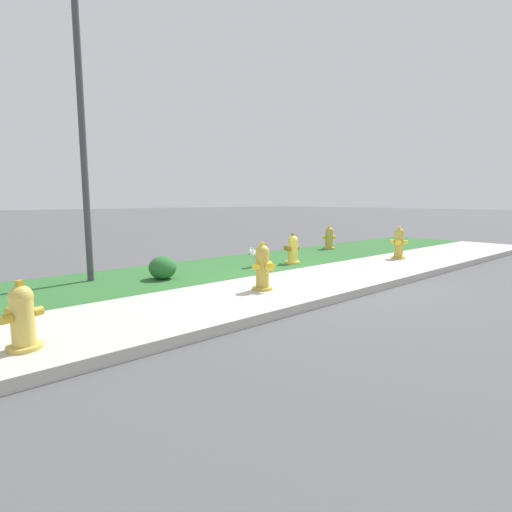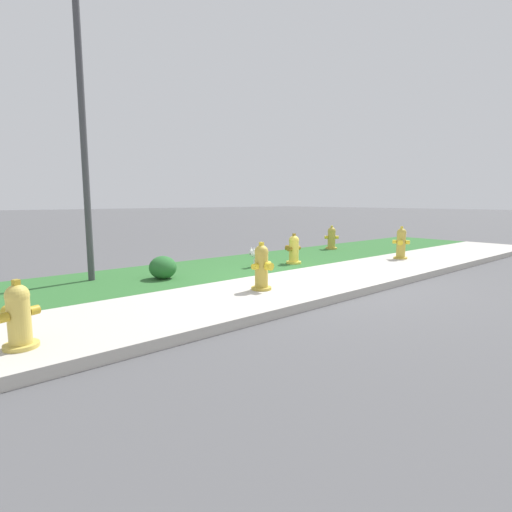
{
  "view_description": "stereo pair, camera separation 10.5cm",
  "coord_description": "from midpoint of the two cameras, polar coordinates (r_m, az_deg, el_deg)",
  "views": [
    {
      "loc": [
        -5.17,
        -4.37,
        1.39
      ],
      "look_at": [
        -0.49,
        0.87,
        0.4
      ],
      "focal_mm": 28.0,
      "sensor_mm": 36.0,
      "label": 1
    },
    {
      "loc": [
        -5.09,
        -4.44,
        1.39
      ],
      "look_at": [
        -0.49,
        0.87,
        0.4
      ],
      "focal_mm": 28.0,
      "sensor_mm": 36.0,
      "label": 2
    }
  ],
  "objects": [
    {
      "name": "ground_plane",
      "position": [
        6.91,
        7.44,
        -3.67
      ],
      "size": [
        120.0,
        120.0,
        0.0
      ],
      "primitive_type": "plane",
      "color": "#515154"
    },
    {
      "name": "sidewalk_pavement",
      "position": [
        6.9,
        7.44,
        -3.63
      ],
      "size": [
        18.0,
        2.04,
        0.01
      ],
      "primitive_type": "cube",
      "color": "#BCB7AD",
      "rests_on": "ground"
    },
    {
      "name": "grass_verge",
      "position": [
        8.51,
        -4.04,
        -1.38
      ],
      "size": [
        18.0,
        2.45,
        0.01
      ],
      "primitive_type": "cube",
      "color": "#2D662D",
      "rests_on": "ground"
    },
    {
      "name": "street_curb",
      "position": [
        6.25,
        15.12,
        -4.56
      ],
      "size": [
        18.0,
        0.16,
        0.12
      ],
      "primitive_type": "cube",
      "color": "#BCB7AD",
      "rests_on": "ground"
    },
    {
      "name": "fire_hydrant_at_driveway",
      "position": [
        10.04,
        19.45,
        1.74
      ],
      "size": [
        0.37,
        0.39,
        0.78
      ],
      "rotation": [
        0.0,
        0.0,
        1.98
      ],
      "color": "gold",
      "rests_on": "ground"
    },
    {
      "name": "fire_hydrant_by_grass_verge",
      "position": [
        4.34,
        -31.05,
        -7.52
      ],
      "size": [
        0.39,
        0.37,
        0.66
      ],
      "rotation": [
        0.0,
        0.0,
        0.34
      ],
      "color": "gold",
      "rests_on": "ground"
    },
    {
      "name": "fire_hydrant_far_end",
      "position": [
        6.16,
        0.47,
        -1.62
      ],
      "size": [
        0.39,
        0.37,
        0.75
      ],
      "rotation": [
        0.0,
        0.0,
        3.27
      ],
      "color": "gold",
      "rests_on": "ground"
    },
    {
      "name": "fire_hydrant_near_corner",
      "position": [
        11.58,
        10.14,
        2.56
      ],
      "size": [
        0.36,
        0.36,
        0.67
      ],
      "rotation": [
        0.0,
        0.0,
        5.53
      ],
      "color": "gold",
      "rests_on": "ground"
    },
    {
      "name": "fire_hydrant_across_street",
      "position": [
        8.79,
        4.89,
        0.95
      ],
      "size": [
        0.4,
        0.38,
        0.67
      ],
      "rotation": [
        0.0,
        0.0,
        0.11
      ],
      "color": "yellow",
      "rests_on": "ground"
    },
    {
      "name": "small_white_dog",
      "position": [
        8.36,
        -0.11,
        0.21
      ],
      "size": [
        0.51,
        0.21,
        0.43
      ],
      "rotation": [
        0.0,
        0.0,
        3.2
      ],
      "color": "white",
      "rests_on": "ground"
    },
    {
      "name": "street_lamp",
      "position": [
        7.68,
        -24.41,
        23.19
      ],
      "size": [
        0.32,
        0.32,
        5.39
      ],
      "color": "#3D3D42",
      "rests_on": "ground"
    },
    {
      "name": "shrub_bush_mid_verge",
      "position": [
        7.24,
        -13.6,
        -1.63
      ],
      "size": [
        0.48,
        0.48,
        0.41
      ],
      "color": "#28662D",
      "rests_on": "ground"
    }
  ]
}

